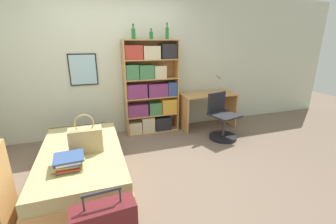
{
  "coord_description": "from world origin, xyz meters",
  "views": [
    {
      "loc": [
        -0.47,
        -2.74,
        1.73
      ],
      "look_at": [
        0.53,
        0.18,
        0.75
      ],
      "focal_mm": 24.0,
      "sensor_mm": 36.0,
      "label": 1
    }
  ],
  "objects": [
    {
      "name": "bookcase",
      "position": [
        0.57,
        1.33,
        0.84
      ],
      "size": [
        1.01,
        0.3,
        1.75
      ],
      "color": "tan",
      "rests_on": "ground_plane"
    },
    {
      "name": "desk_lamp",
      "position": [
        1.97,
        1.19,
        1.0
      ],
      "size": [
        0.2,
        0.15,
        0.44
      ],
      "color": "#ADA89E",
      "rests_on": "desk"
    },
    {
      "name": "book_stack_on_bed",
      "position": [
        -0.78,
        -0.4,
        0.5
      ],
      "size": [
        0.33,
        0.35,
        0.12
      ],
      "color": "#99894C",
      "rests_on": "bed"
    },
    {
      "name": "bed",
      "position": [
        -0.68,
        0.02,
        0.22
      ],
      "size": [
        0.99,
        1.83,
        0.44
      ],
      "color": "tan",
      "rests_on": "ground_plane"
    },
    {
      "name": "bottle_green",
      "position": [
        0.29,
        1.31,
        1.85
      ],
      "size": [
        0.07,
        0.07,
        0.25
      ],
      "color": "#1E6B2D",
      "rests_on": "bookcase"
    },
    {
      "name": "bottle_clear",
      "position": [
        0.89,
        1.3,
        1.86
      ],
      "size": [
        0.06,
        0.06,
        0.28
      ],
      "color": "#1E6B2D",
      "rests_on": "bookcase"
    },
    {
      "name": "desk_chair",
      "position": [
        1.72,
        0.6,
        0.26
      ],
      "size": [
        0.56,
        0.56,
        0.84
      ],
      "color": "black",
      "rests_on": "ground_plane"
    },
    {
      "name": "handbag",
      "position": [
        -0.61,
        -0.07,
        0.6
      ],
      "size": [
        0.38,
        0.19,
        0.47
      ],
      "color": "tan",
      "rests_on": "bed"
    },
    {
      "name": "ground_plane",
      "position": [
        0.0,
        0.0,
        0.0
      ],
      "size": [
        14.0,
        14.0,
        0.0
      ],
      "primitive_type": "plane",
      "color": "#756051"
    },
    {
      "name": "wall_back",
      "position": [
        -0.0,
        1.53,
        1.3
      ],
      "size": [
        10.0,
        0.09,
        2.6
      ],
      "color": "beige",
      "rests_on": "ground_plane"
    },
    {
      "name": "bottle_brown",
      "position": [
        0.6,
        1.31,
        1.83
      ],
      "size": [
        0.06,
        0.06,
        0.19
      ],
      "color": "#1E6B2D",
      "rests_on": "bookcase"
    },
    {
      "name": "desk",
      "position": [
        1.74,
        1.21,
        0.49
      ],
      "size": [
        1.12,
        0.55,
        0.71
      ],
      "color": "tan",
      "rests_on": "ground_plane"
    }
  ]
}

